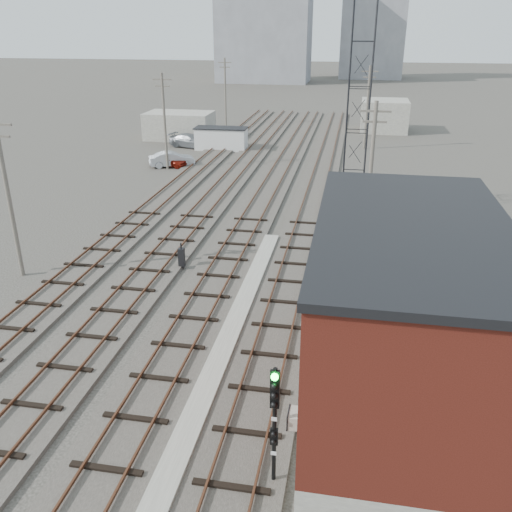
% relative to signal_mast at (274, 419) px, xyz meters
% --- Properties ---
extents(ground, '(320.00, 320.00, 0.00)m').
position_rel_signal_mast_xyz_m(ground, '(-3.70, 52.45, -2.52)').
color(ground, '#282621').
rests_on(ground, ground).
extents(track_right, '(3.20, 90.00, 0.39)m').
position_rel_signal_mast_xyz_m(track_right, '(-1.20, 31.45, -2.41)').
color(track_right, '#332D28').
rests_on(track_right, ground).
extents(track_mid_right, '(3.20, 90.00, 0.39)m').
position_rel_signal_mast_xyz_m(track_mid_right, '(-5.20, 31.45, -2.41)').
color(track_mid_right, '#332D28').
rests_on(track_mid_right, ground).
extents(track_mid_left, '(3.20, 90.00, 0.39)m').
position_rel_signal_mast_xyz_m(track_mid_left, '(-9.20, 31.45, -2.41)').
color(track_mid_left, '#332D28').
rests_on(track_mid_left, ground).
extents(track_left, '(3.20, 90.00, 0.39)m').
position_rel_signal_mast_xyz_m(track_left, '(-13.20, 31.45, -2.41)').
color(track_left, '#332D28').
rests_on(track_left, ground).
extents(platform_curb, '(0.90, 28.00, 0.26)m').
position_rel_signal_mast_xyz_m(platform_curb, '(-3.20, 6.45, -2.39)').
color(platform_curb, gray).
rests_on(platform_curb, ground).
extents(brick_building, '(6.54, 12.20, 7.22)m').
position_rel_signal_mast_xyz_m(brick_building, '(3.80, 4.45, 1.11)').
color(brick_building, gray).
rests_on(brick_building, ground).
extents(lattice_tower, '(1.60, 1.60, 15.00)m').
position_rel_signal_mast_xyz_m(lattice_tower, '(1.80, 27.45, 4.98)').
color(lattice_tower, black).
rests_on(lattice_tower, ground).
extents(utility_pole_left_a, '(1.80, 0.24, 9.00)m').
position_rel_signal_mast_xyz_m(utility_pole_left_a, '(-16.20, 12.45, 2.28)').
color(utility_pole_left_a, '#595147').
rests_on(utility_pole_left_a, ground).
extents(utility_pole_left_b, '(1.80, 0.24, 9.00)m').
position_rel_signal_mast_xyz_m(utility_pole_left_b, '(-16.20, 37.45, 2.28)').
color(utility_pole_left_b, '#595147').
rests_on(utility_pole_left_b, ground).
extents(utility_pole_left_c, '(1.80, 0.24, 9.00)m').
position_rel_signal_mast_xyz_m(utility_pole_left_c, '(-16.20, 62.45, 2.28)').
color(utility_pole_left_c, '#595147').
rests_on(utility_pole_left_c, ground).
extents(utility_pole_right_a, '(1.80, 0.24, 9.00)m').
position_rel_signal_mast_xyz_m(utility_pole_right_a, '(2.80, 20.45, 2.28)').
color(utility_pole_right_a, '#595147').
rests_on(utility_pole_right_a, ground).
extents(utility_pole_right_b, '(1.80, 0.24, 9.00)m').
position_rel_signal_mast_xyz_m(utility_pole_right_b, '(2.80, 50.45, 2.28)').
color(utility_pole_right_b, '#595147').
rests_on(utility_pole_right_b, ground).
extents(apartment_left, '(22.00, 14.00, 30.00)m').
position_rel_signal_mast_xyz_m(apartment_left, '(-21.70, 127.45, 12.48)').
color(apartment_left, gray).
rests_on(apartment_left, ground).
extents(apartment_right, '(16.00, 12.00, 26.00)m').
position_rel_signal_mast_xyz_m(apartment_right, '(4.30, 142.45, 10.48)').
color(apartment_right, gray).
rests_on(apartment_right, ground).
extents(shed_left, '(8.00, 5.00, 3.20)m').
position_rel_signal_mast_xyz_m(shed_left, '(-19.70, 52.45, -0.92)').
color(shed_left, gray).
rests_on(shed_left, ground).
extents(shed_right, '(6.00, 6.00, 4.00)m').
position_rel_signal_mast_xyz_m(shed_right, '(5.30, 62.45, -0.52)').
color(shed_right, gray).
rests_on(shed_right, ground).
extents(signal_mast, '(0.40, 0.42, 4.24)m').
position_rel_signal_mast_xyz_m(signal_mast, '(0.00, 0.00, 0.00)').
color(signal_mast, gray).
rests_on(signal_mast, ground).
extents(switch_stand, '(0.36, 0.36, 1.48)m').
position_rel_signal_mast_xyz_m(switch_stand, '(-7.62, 14.93, -1.82)').
color(switch_stand, black).
rests_on(switch_stand, ground).
extents(site_trailer, '(5.92, 2.68, 2.47)m').
position_rel_signal_mast_xyz_m(site_trailer, '(-13.14, 47.20, -1.27)').
color(site_trailer, silver).
rests_on(site_trailer, ground).
extents(car_red, '(3.90, 2.31, 1.24)m').
position_rel_signal_mast_xyz_m(car_red, '(-16.29, 38.43, -1.89)').
color(car_red, maroon).
rests_on(car_red, ground).
extents(car_silver, '(4.69, 3.29, 1.47)m').
position_rel_signal_mast_xyz_m(car_silver, '(-16.08, 38.46, -1.78)').
color(car_silver, '#B9BCC2').
rests_on(car_silver, ground).
extents(car_grey, '(5.59, 3.51, 1.51)m').
position_rel_signal_mast_xyz_m(car_grey, '(-16.92, 47.68, -1.76)').
color(car_grey, gray).
rests_on(car_grey, ground).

